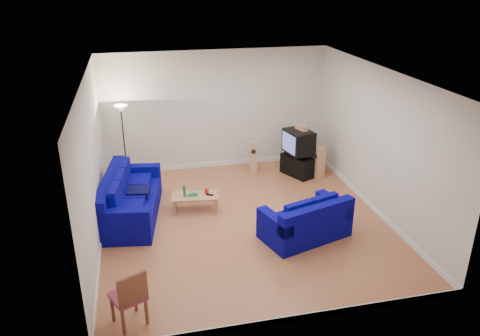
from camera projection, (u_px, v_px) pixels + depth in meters
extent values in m
cube|color=brown|center=(244.00, 221.00, 10.18)|extent=(6.00, 6.50, 0.01)
cube|color=white|center=(245.00, 75.00, 8.94)|extent=(6.00, 6.50, 0.01)
cube|color=white|center=(216.00, 110.00, 12.48)|extent=(6.00, 0.01, 3.20)
cube|color=white|center=(297.00, 233.00, 6.64)|extent=(6.00, 0.01, 3.20)
cube|color=white|center=(92.00, 165.00, 8.94)|extent=(0.01, 6.50, 3.20)
cube|color=white|center=(378.00, 142.00, 10.17)|extent=(0.01, 6.50, 3.20)
cube|color=white|center=(217.00, 164.00, 13.07)|extent=(6.00, 0.02, 0.12)
cube|color=white|center=(292.00, 319.00, 7.25)|extent=(6.00, 0.02, 0.12)
cube|color=white|center=(102.00, 235.00, 9.54)|extent=(0.02, 6.50, 0.12)
cube|color=white|center=(370.00, 205.00, 10.77)|extent=(0.02, 6.50, 0.12)
cube|color=#050268|center=(132.00, 207.00, 10.30)|extent=(1.46, 2.66, 0.48)
cube|color=#050268|center=(110.00, 187.00, 10.09)|extent=(0.63, 2.53, 0.49)
cube|color=#050268|center=(137.00, 171.00, 11.20)|extent=(1.11, 0.41, 0.27)
cube|color=#050268|center=(122.00, 216.00, 9.11)|extent=(1.11, 0.41, 0.27)
cube|color=#060532|center=(138.00, 192.00, 10.18)|extent=(0.52, 0.52, 0.14)
cube|color=#050268|center=(304.00, 227.00, 9.54)|extent=(1.93, 1.43, 0.43)
cube|color=#050268|center=(317.00, 216.00, 9.07)|extent=(1.71, 0.73, 0.44)
cube|color=#050268|center=(274.00, 222.00, 9.06)|extent=(0.50, 0.99, 0.24)
cube|color=#050268|center=(334.00, 204.00, 9.75)|extent=(0.50, 0.99, 0.24)
cube|color=#060532|center=(301.00, 210.00, 9.53)|extent=(0.51, 0.51, 0.12)
cube|color=tan|center=(195.00, 196.00, 10.53)|extent=(1.09, 0.64, 0.05)
cube|color=tan|center=(174.00, 209.00, 10.38)|extent=(0.07, 0.07, 0.32)
cube|color=tan|center=(175.00, 200.00, 10.76)|extent=(0.07, 0.07, 0.32)
cube|color=tan|center=(216.00, 207.00, 10.46)|extent=(0.07, 0.07, 0.32)
cube|color=tan|center=(215.00, 199.00, 10.84)|extent=(0.07, 0.07, 0.32)
cylinder|color=#197233|center=(184.00, 191.00, 10.42)|extent=(0.08, 0.08, 0.27)
cube|color=green|center=(193.00, 194.00, 10.49)|extent=(0.22, 0.13, 0.09)
cylinder|color=red|center=(207.00, 191.00, 10.59)|extent=(0.11, 0.11, 0.13)
cube|color=black|center=(210.00, 195.00, 10.52)|extent=(0.17, 0.13, 0.02)
cube|color=black|center=(298.00, 165.00, 12.42)|extent=(0.83, 1.01, 0.54)
cube|color=black|center=(298.00, 154.00, 12.30)|extent=(0.44, 0.50, 0.10)
cube|color=black|center=(299.00, 142.00, 12.13)|extent=(0.72, 0.88, 0.60)
cube|color=#434F95|center=(289.00, 143.00, 12.02)|extent=(0.15, 0.62, 0.48)
cube|color=tan|center=(302.00, 127.00, 12.05)|extent=(0.27, 0.40, 0.13)
cube|color=tan|center=(254.00, 157.00, 12.52)|extent=(0.26, 0.30, 0.87)
cylinder|color=black|center=(253.00, 152.00, 12.32)|extent=(0.13, 0.05, 0.13)
cube|color=tan|center=(319.00, 163.00, 12.18)|extent=(0.29, 0.26, 0.85)
cylinder|color=black|center=(315.00, 156.00, 12.05)|extent=(0.05, 0.13, 0.13)
cylinder|color=black|center=(128.00, 181.00, 12.10)|extent=(0.26, 0.26, 0.03)
cylinder|color=black|center=(125.00, 146.00, 11.72)|extent=(0.03, 0.03, 1.90)
cone|color=white|center=(121.00, 108.00, 11.34)|extent=(0.35, 0.35, 0.15)
cube|color=brown|center=(123.00, 322.00, 6.93)|extent=(0.06, 0.06, 0.47)
cube|color=brown|center=(112.00, 308.00, 7.21)|extent=(0.06, 0.06, 0.47)
cube|color=brown|center=(146.00, 311.00, 7.14)|extent=(0.06, 0.06, 0.47)
cube|color=brown|center=(135.00, 298.00, 7.42)|extent=(0.06, 0.06, 0.47)
cube|color=#95314D|center=(128.00, 296.00, 7.08)|extent=(0.62, 0.62, 0.06)
cube|color=brown|center=(133.00, 289.00, 6.82)|extent=(0.44, 0.24, 0.47)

